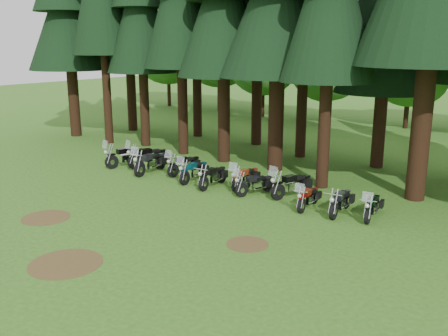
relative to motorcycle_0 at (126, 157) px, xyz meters
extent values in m
plane|color=#2E631A|center=(6.63, -5.31, -0.52)|extent=(120.00, 120.00, 0.00)
cylinder|color=black|center=(-9.57, 3.97, 2.24)|extent=(0.73, 0.73, 5.51)
cone|color=black|center=(-9.57, 3.97, 7.52)|extent=(5.49, 5.49, 6.89)
cylinder|color=black|center=(-5.66, 3.67, 2.87)|extent=(0.52, 0.52, 6.77)
cylinder|color=black|center=(-3.14, 4.51, 2.24)|extent=(0.58, 0.58, 5.53)
cone|color=black|center=(-3.14, 4.51, 7.54)|extent=(4.32, 4.32, 6.91)
cylinder|color=black|center=(0.35, 4.20, 2.47)|extent=(0.58, 0.58, 5.99)
cylinder|color=black|center=(3.43, 4.10, 2.26)|extent=(0.66, 0.66, 5.57)
cone|color=black|center=(3.43, 4.10, 7.60)|extent=(4.95, 4.95, 6.96)
cylinder|color=black|center=(6.70, 4.14, 2.33)|extent=(0.77, 0.77, 5.70)
cone|color=black|center=(6.70, 4.14, 7.79)|extent=(5.81, 5.81, 7.12)
cylinder|color=black|center=(10.07, 2.72, 2.33)|extent=(0.55, 0.55, 5.71)
cylinder|color=black|center=(14.00, 3.46, 2.79)|extent=(0.80, 0.80, 6.62)
cylinder|color=black|center=(-8.04, 7.94, 2.41)|extent=(0.67, 0.67, 5.87)
cone|color=black|center=(-8.04, 7.94, 8.03)|extent=(5.00, 5.00, 7.33)
cylinder|color=black|center=(-2.62, 9.04, 2.24)|extent=(0.60, 0.60, 5.53)
cone|color=black|center=(-2.62, 9.04, 7.54)|extent=(4.52, 4.52, 6.91)
cylinder|color=black|center=(2.25, 9.09, 2.26)|extent=(0.65, 0.65, 5.55)
cone|color=black|center=(2.25, 9.09, 7.58)|extent=(4.85, 4.85, 6.94)
cylinder|color=black|center=(6.26, 7.63, 2.24)|extent=(0.58, 0.58, 5.52)
cone|color=black|center=(6.26, 7.63, 7.53)|extent=(4.35, 4.35, 6.90)
cylinder|color=black|center=(10.67, 7.94, 1.83)|extent=(0.66, 0.66, 4.70)
cone|color=black|center=(10.67, 7.94, 6.33)|extent=(4.94, 4.94, 5.87)
cylinder|color=black|center=(-15.82, 20.19, 1.15)|extent=(0.36, 0.36, 3.33)
sphere|color=#2E7023|center=(-15.82, 20.19, 5.59)|extent=(7.78, 7.78, 7.78)
sphere|color=#2E7023|center=(-14.49, 19.30, 4.81)|extent=(5.55, 5.55, 5.55)
cylinder|color=black|center=(-9.70, 20.69, 1.13)|extent=(0.36, 0.36, 3.29)
sphere|color=#2E7023|center=(-9.70, 20.69, 5.52)|extent=(7.69, 7.69, 7.69)
sphere|color=#2E7023|center=(-8.39, 19.81, 4.75)|extent=(5.49, 5.49, 5.49)
cylinder|color=black|center=(-4.10, 19.67, 0.88)|extent=(0.36, 0.36, 2.80)
sphere|color=#2E7023|center=(-4.10, 19.67, 4.61)|extent=(6.53, 6.53, 6.53)
sphere|color=#2E7023|center=(-2.98, 18.92, 3.96)|extent=(4.67, 4.67, 4.67)
cylinder|color=black|center=(1.65, 20.00, 0.75)|extent=(0.36, 0.36, 2.55)
sphere|color=#2E7023|center=(1.65, 20.00, 4.15)|extent=(5.95, 5.95, 5.95)
sphere|color=#2E7023|center=(2.67, 19.32, 3.56)|extent=(4.25, 4.25, 4.25)
cylinder|color=black|center=(7.95, 21.19, 0.71)|extent=(0.36, 0.36, 2.47)
sphere|color=#2E7023|center=(7.95, 21.19, 4.01)|extent=(5.76, 5.76, 5.76)
sphere|color=#2E7023|center=(8.94, 20.53, 3.43)|extent=(4.12, 4.12, 4.12)
cylinder|color=#4C3D1E|center=(3.63, -7.31, -0.51)|extent=(1.80, 1.80, 0.01)
cylinder|color=#4C3D1E|center=(11.13, -4.81, -0.51)|extent=(1.40, 1.40, 0.01)
cylinder|color=#4C3D1E|center=(7.63, -9.31, -0.51)|extent=(2.20, 2.20, 0.01)
cylinder|color=black|center=(-0.19, -0.81, -0.16)|extent=(0.32, 0.74, 0.72)
cylinder|color=black|center=(0.20, 0.84, -0.16)|extent=(0.32, 0.74, 0.72)
cube|color=silver|center=(0.02, 0.07, -0.06)|extent=(0.48, 0.82, 0.37)
cube|color=black|center=(-0.04, -0.18, 0.34)|extent=(0.46, 0.66, 0.26)
cube|color=black|center=(0.08, 0.31, 0.29)|extent=(0.46, 0.66, 0.13)
cube|color=silver|center=(-0.27, -1.13, 0.82)|extent=(0.48, 0.24, 0.43)
cylinder|color=black|center=(0.82, -0.16, -0.16)|extent=(0.36, 0.74, 0.73)
cylinder|color=black|center=(1.32, 1.48, -0.16)|extent=(0.36, 0.74, 0.73)
cube|color=silver|center=(1.09, 0.71, -0.06)|extent=(0.52, 0.83, 0.38)
cube|color=black|center=(1.01, 0.47, 0.34)|extent=(0.49, 0.68, 0.26)
cube|color=black|center=(1.16, 0.96, 0.30)|extent=(0.49, 0.68, 0.13)
cube|color=silver|center=(0.73, -0.48, 0.83)|extent=(0.48, 0.27, 0.44)
cylinder|color=black|center=(2.16, -1.06, -0.16)|extent=(0.25, 0.74, 0.73)
cylinder|color=black|center=(1.92, 0.63, -0.16)|extent=(0.25, 0.74, 0.73)
cube|color=silver|center=(2.03, -0.16, -0.06)|extent=(0.41, 0.81, 0.37)
cube|color=black|center=(2.07, -0.41, 0.34)|extent=(0.41, 0.65, 0.26)
cube|color=black|center=(2.00, 0.09, 0.30)|extent=(0.41, 0.65, 0.13)
cube|color=silver|center=(2.20, -1.39, 0.82)|extent=(0.48, 0.20, 0.44)
cylinder|color=black|center=(3.52, -0.14, -0.19)|extent=(0.20, 0.67, 0.66)
cylinder|color=black|center=(3.65, 1.40, -0.19)|extent=(0.20, 0.67, 0.66)
cube|color=silver|center=(3.59, 0.68, -0.10)|extent=(0.34, 0.72, 0.34)
cube|color=black|center=(3.57, 0.45, 0.26)|extent=(0.35, 0.57, 0.24)
cube|color=black|center=(3.61, 0.91, 0.22)|extent=(0.35, 0.57, 0.12)
cube|color=silver|center=(3.49, -0.43, 0.69)|extent=(0.43, 0.16, 0.39)
cylinder|color=black|center=(4.86, -0.81, -0.19)|extent=(0.20, 0.67, 0.66)
cylinder|color=black|center=(4.71, 0.74, -0.19)|extent=(0.20, 0.67, 0.66)
cube|color=silver|center=(4.78, 0.02, -0.10)|extent=(0.35, 0.72, 0.34)
cube|color=#063D54|center=(4.80, -0.21, 0.26)|extent=(0.35, 0.58, 0.24)
cube|color=black|center=(4.76, 0.24, 0.22)|extent=(0.35, 0.58, 0.12)
cube|color=silver|center=(4.89, -1.11, 0.70)|extent=(0.43, 0.17, 0.40)
cylinder|color=black|center=(6.16, -1.00, -0.19)|extent=(0.21, 0.67, 0.65)
cylinder|color=black|center=(6.01, 0.52, -0.19)|extent=(0.21, 0.67, 0.65)
cube|color=silver|center=(6.08, -0.19, -0.10)|extent=(0.35, 0.72, 0.34)
cube|color=black|center=(6.10, -0.42, 0.25)|extent=(0.35, 0.57, 0.24)
cube|color=black|center=(6.06, 0.04, 0.21)|extent=(0.35, 0.57, 0.12)
cylinder|color=black|center=(7.41, -0.25, -0.20)|extent=(0.17, 0.65, 0.65)
cylinder|color=black|center=(7.33, 1.27, -0.20)|extent=(0.17, 0.65, 0.65)
cube|color=silver|center=(7.37, 0.56, -0.11)|extent=(0.31, 0.70, 0.33)
cube|color=#9D3018|center=(7.38, 0.33, 0.25)|extent=(0.32, 0.55, 0.24)
cube|color=black|center=(7.36, 0.78, 0.21)|extent=(0.32, 0.55, 0.12)
cube|color=silver|center=(7.43, -0.54, 0.68)|extent=(0.42, 0.15, 0.39)
cylinder|color=black|center=(8.02, -0.72, -0.21)|extent=(0.32, 0.62, 0.61)
cylinder|color=black|center=(8.49, 0.64, -0.21)|extent=(0.32, 0.62, 0.61)
cube|color=silver|center=(8.27, 0.00, -0.13)|extent=(0.46, 0.70, 0.31)
cube|color=black|center=(8.20, -0.20, 0.20)|extent=(0.43, 0.57, 0.22)
cube|color=black|center=(8.34, 0.20, 0.17)|extent=(0.43, 0.57, 0.11)
cube|color=silver|center=(7.93, -0.98, 0.61)|extent=(0.41, 0.24, 0.37)
cylinder|color=black|center=(9.48, -0.15, -0.17)|extent=(0.34, 0.72, 0.70)
cylinder|color=black|center=(9.94, 1.43, -0.17)|extent=(0.34, 0.72, 0.70)
cube|color=silver|center=(9.72, 0.69, -0.07)|extent=(0.49, 0.80, 0.36)
cube|color=black|center=(9.66, 0.45, 0.31)|extent=(0.47, 0.65, 0.26)
cube|color=black|center=(9.79, 0.92, 0.27)|extent=(0.47, 0.65, 0.13)
cube|color=silver|center=(9.39, -0.46, 0.78)|extent=(0.47, 0.25, 0.42)
cylinder|color=black|center=(11.06, -1.01, -0.23)|extent=(0.18, 0.60, 0.59)
cylinder|color=black|center=(10.92, 0.36, -0.23)|extent=(0.18, 0.60, 0.59)
cube|color=silver|center=(10.98, -0.28, -0.15)|extent=(0.31, 0.64, 0.30)
cube|color=maroon|center=(11.00, -0.49, 0.17)|extent=(0.32, 0.51, 0.21)
cube|color=black|center=(10.96, -0.08, 0.14)|extent=(0.32, 0.51, 0.11)
cube|color=silver|center=(11.08, -1.28, 0.56)|extent=(0.38, 0.15, 0.35)
cylinder|color=black|center=(12.36, -0.93, -0.19)|extent=(0.20, 0.66, 0.65)
cylinder|color=black|center=(12.20, 0.59, -0.19)|extent=(0.20, 0.66, 0.65)
cube|color=silver|center=(12.27, -0.12, -0.11)|extent=(0.35, 0.72, 0.34)
cube|color=black|center=(12.30, -0.34, 0.25)|extent=(0.35, 0.57, 0.24)
cube|color=black|center=(12.25, 0.11, 0.21)|extent=(0.35, 0.57, 0.12)
cylinder|color=black|center=(13.55, -0.62, -0.22)|extent=(0.22, 0.61, 0.60)
cylinder|color=black|center=(13.34, 0.77, -0.22)|extent=(0.22, 0.61, 0.60)
cube|color=silver|center=(13.44, 0.12, -0.14)|extent=(0.35, 0.66, 0.31)
cube|color=black|center=(13.47, -0.09, 0.19)|extent=(0.34, 0.53, 0.22)
cube|color=black|center=(13.41, 0.33, 0.15)|extent=(0.34, 0.53, 0.11)
cube|color=silver|center=(13.59, -0.89, 0.58)|extent=(0.39, 0.17, 0.36)
camera|label=1|loc=(19.71, -17.41, 5.93)|focal=40.00mm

